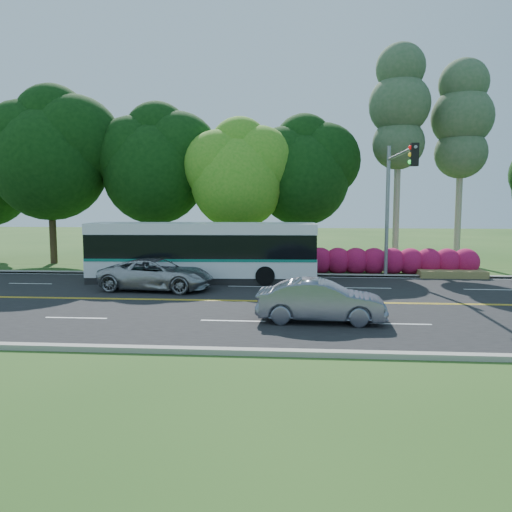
# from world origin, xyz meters

# --- Properties ---
(ground) EXTENTS (120.00, 120.00, 0.00)m
(ground) POSITION_xyz_m (0.00, 0.00, 0.00)
(ground) COLOR #254A18
(ground) RESTS_ON ground
(road) EXTENTS (60.00, 14.00, 0.02)m
(road) POSITION_xyz_m (0.00, 0.00, 0.01)
(road) COLOR black
(road) RESTS_ON ground
(curb_north) EXTENTS (60.00, 0.30, 0.15)m
(curb_north) POSITION_xyz_m (0.00, 7.15, 0.07)
(curb_north) COLOR #9F9A8F
(curb_north) RESTS_ON ground
(curb_south) EXTENTS (60.00, 0.30, 0.15)m
(curb_south) POSITION_xyz_m (0.00, -7.15, 0.07)
(curb_south) COLOR #9F9A8F
(curb_south) RESTS_ON ground
(grass_verge) EXTENTS (60.00, 4.00, 0.10)m
(grass_verge) POSITION_xyz_m (0.00, 9.00, 0.05)
(grass_verge) COLOR #254A18
(grass_verge) RESTS_ON ground
(lane_markings) EXTENTS (57.60, 13.82, 0.00)m
(lane_markings) POSITION_xyz_m (-0.09, 0.00, 0.02)
(lane_markings) COLOR gold
(lane_markings) RESTS_ON road
(tree_row) EXTENTS (44.70, 9.10, 13.84)m
(tree_row) POSITION_xyz_m (-5.15, 12.13, 6.73)
(tree_row) COLOR #321E16
(tree_row) RESTS_ON ground
(bougainvillea_hedge) EXTENTS (9.50, 2.25, 1.50)m
(bougainvillea_hedge) POSITION_xyz_m (7.18, 8.15, 0.72)
(bougainvillea_hedge) COLOR #A50D47
(bougainvillea_hedge) RESTS_ON ground
(traffic_signal) EXTENTS (0.42, 6.10, 7.00)m
(traffic_signal) POSITION_xyz_m (6.49, 5.40, 4.67)
(traffic_signal) COLOR gray
(traffic_signal) RESTS_ON ground
(transit_bus) EXTENTS (11.46, 2.94, 2.98)m
(transit_bus) POSITION_xyz_m (-3.09, 4.84, 1.49)
(transit_bus) COLOR white
(transit_bus) RESTS_ON road
(sedan) EXTENTS (4.35, 1.70, 1.41)m
(sedan) POSITION_xyz_m (2.46, -3.36, 0.73)
(sedan) COLOR slate
(sedan) RESTS_ON road
(suv) EXTENTS (5.36, 2.87, 1.43)m
(suv) POSITION_xyz_m (-4.74, 2.28, 0.74)
(suv) COLOR #ABACAF
(suv) RESTS_ON road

